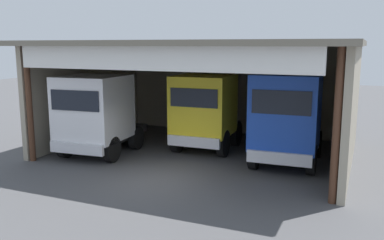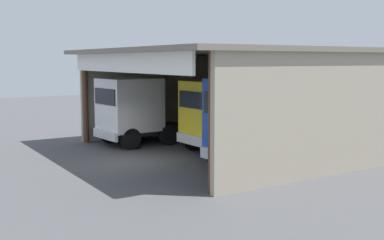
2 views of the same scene
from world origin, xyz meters
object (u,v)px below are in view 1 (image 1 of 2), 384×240
(truck_white_left_bay, at_px, (96,113))
(tool_cart, at_px, (192,124))
(truck_blue_right_bay, at_px, (286,118))
(truck_yellow_yard_outside, at_px, (205,111))
(oil_drum, at_px, (195,125))

(truck_white_left_bay, bearing_deg, tool_cart, -113.26)
(truck_white_left_bay, distance_m, tool_cart, 6.21)
(truck_white_left_bay, relative_size, truck_blue_right_bay, 0.89)
(truck_yellow_yard_outside, xyz_separation_m, truck_blue_right_bay, (3.75, -0.99, 0.09))
(truck_yellow_yard_outside, bearing_deg, oil_drum, -61.84)
(oil_drum, xyz_separation_m, tool_cart, (-0.26, 0.19, 0.03))
(truck_yellow_yard_outside, relative_size, oil_drum, 4.72)
(truck_yellow_yard_outside, height_order, oil_drum, truck_yellow_yard_outside)
(truck_white_left_bay, bearing_deg, oil_drum, -116.21)
(oil_drum, height_order, tool_cart, tool_cart)
(truck_blue_right_bay, relative_size, tool_cart, 5.38)
(truck_yellow_yard_outside, height_order, truck_blue_right_bay, truck_blue_right_bay)
(truck_white_left_bay, xyz_separation_m, oil_drum, (2.21, 5.55, -1.36))
(tool_cart, bearing_deg, truck_white_left_bay, -108.71)
(truck_yellow_yard_outside, distance_m, tool_cart, 3.98)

